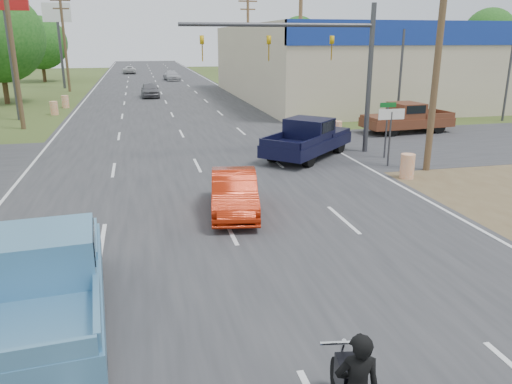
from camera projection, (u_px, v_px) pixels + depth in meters
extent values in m
cube|color=#2D2D30|center=(166.00, 102.00, 44.50)|extent=(15.00, 180.00, 0.02)
cube|color=#2D2D30|center=(192.00, 156.00, 24.02)|extent=(120.00, 10.00, 0.02)
cube|color=brown|center=(504.00, 187.00, 18.96)|extent=(8.00, 18.00, 0.01)
cube|color=#B7A88C|center=(484.00, 61.00, 50.49)|extent=(50.00, 28.00, 6.60)
cylinder|color=#4C3823|center=(439.00, 49.00, 19.97)|extent=(0.28, 0.28, 10.00)
cylinder|color=#4C3823|center=(300.00, 45.00, 36.72)|extent=(0.28, 0.28, 10.00)
cylinder|color=#4C3823|center=(248.00, 43.00, 53.48)|extent=(0.28, 0.28, 10.00)
cube|color=#4C3823|center=(248.00, 1.00, 52.25)|extent=(2.00, 0.14, 0.14)
cube|color=#4C3823|center=(248.00, 9.00, 52.48)|extent=(1.60, 0.14, 0.14)
cylinder|color=#4C3823|center=(12.00, 46.00, 29.80)|extent=(0.28, 0.28, 10.00)
cylinder|color=#4C3823|center=(65.00, 43.00, 52.15)|extent=(0.28, 0.28, 10.00)
cube|color=#4C3823|center=(60.00, 0.00, 50.91)|extent=(2.00, 0.14, 0.14)
cube|color=#4C3823|center=(61.00, 9.00, 51.15)|extent=(1.60, 0.14, 0.14)
cylinder|color=#422D19|center=(5.00, 85.00, 42.96)|extent=(0.44, 0.44, 3.24)
cylinder|color=#422D19|center=(44.00, 71.00, 65.20)|extent=(0.44, 0.44, 2.88)
sphere|color=#184A15|center=(40.00, 43.00, 64.17)|extent=(6.72, 6.72, 6.72)
cylinder|color=#422D19|center=(486.00, 61.00, 83.85)|extent=(0.44, 0.44, 3.60)
sphere|color=#184A15|center=(489.00, 34.00, 82.56)|extent=(8.40, 8.40, 8.40)
cylinder|color=#422D19|center=(298.00, 58.00, 101.72)|extent=(0.44, 0.44, 3.42)
sphere|color=#184A15|center=(299.00, 37.00, 100.50)|extent=(7.98, 7.98, 7.98)
cylinder|color=orange|center=(407.00, 166.00, 20.03)|extent=(0.56, 0.56, 1.00)
cylinder|color=orange|center=(337.00, 130.00, 28.03)|extent=(0.56, 0.56, 1.00)
cylinder|color=orange|center=(54.00, 108.00, 36.93)|extent=(0.56, 0.56, 1.00)
cylinder|color=orange|center=(65.00, 102.00, 40.72)|extent=(0.56, 0.56, 1.00)
cylinder|color=#3F3F44|center=(11.00, 53.00, 33.46)|extent=(0.30, 0.30, 9.00)
cylinder|color=#3F3F44|center=(60.00, 47.00, 55.80)|extent=(0.30, 0.30, 9.00)
cube|color=white|center=(57.00, 12.00, 54.71)|extent=(3.00, 0.35, 2.00)
cylinder|color=#3F3F44|center=(390.00, 140.00, 21.73)|extent=(0.08, 0.08, 2.40)
cube|color=white|center=(392.00, 114.00, 21.41)|extent=(1.20, 0.05, 0.45)
cylinder|color=#3F3F44|center=(386.00, 133.00, 23.26)|extent=(0.08, 0.08, 2.40)
cube|color=#0C591E|center=(388.00, 105.00, 22.87)|extent=(0.80, 0.04, 0.22)
cylinder|color=#3F3F44|center=(369.00, 80.00, 23.91)|extent=(0.24, 0.24, 7.00)
cylinder|color=#3F3F44|center=(280.00, 25.00, 22.20)|extent=(9.00, 0.18, 0.18)
imported|color=gold|center=(332.00, 35.00, 22.88)|extent=(0.18, 0.40, 1.10)
imported|color=gold|center=(269.00, 35.00, 22.22)|extent=(0.18, 0.40, 1.10)
imported|color=gold|center=(202.00, 35.00, 21.57)|extent=(0.18, 0.40, 1.10)
imported|color=#A21E07|center=(234.00, 193.00, 15.97)|extent=(2.03, 4.24, 1.34)
cylinder|color=black|center=(339.00, 381.00, 7.65)|extent=(0.25, 0.74, 0.73)
cube|color=black|center=(349.00, 372.00, 7.02)|extent=(0.38, 0.64, 0.24)
cylinder|color=white|center=(344.00, 343.00, 7.26)|extent=(0.72, 0.17, 0.06)
cylinder|color=black|center=(7.00, 273.00, 11.02)|extent=(0.40, 0.91, 0.88)
cylinder|color=black|center=(94.00, 262.00, 11.55)|extent=(0.40, 0.91, 0.88)
cylinder|color=black|center=(95.00, 345.00, 8.41)|extent=(0.40, 0.91, 0.88)
cube|color=teal|center=(43.00, 293.00, 9.65)|extent=(2.65, 5.89, 0.57)
cube|color=teal|center=(48.00, 243.00, 11.11)|extent=(2.26, 2.34, 0.20)
cube|color=teal|center=(39.00, 255.00, 9.53)|extent=(2.16, 1.87, 0.94)
cube|color=black|center=(38.00, 247.00, 9.48)|extent=(2.18, 1.53, 0.50)
cube|color=teal|center=(22.00, 358.00, 6.95)|extent=(2.03, 0.25, 0.33)
cylinder|color=black|center=(306.00, 141.00, 25.43)|extent=(0.83, 0.83, 0.85)
cylinder|color=black|center=(339.00, 145.00, 24.52)|extent=(0.83, 0.83, 0.85)
cylinder|color=black|center=(273.00, 153.00, 22.74)|extent=(0.83, 0.83, 0.85)
cylinder|color=black|center=(309.00, 158.00, 21.83)|extent=(0.83, 0.83, 0.85)
cube|color=black|center=(308.00, 144.00, 23.56)|extent=(5.45, 5.42, 0.56)
cube|color=black|center=(323.00, 131.00, 24.80)|extent=(2.93, 2.93, 0.19)
cube|color=black|center=(309.00, 128.00, 23.44)|extent=(2.56, 2.57, 0.91)
cube|color=black|center=(309.00, 125.00, 23.39)|extent=(2.36, 2.36, 0.48)
cube|color=black|center=(279.00, 145.00, 21.24)|extent=(1.44, 1.46, 0.32)
cylinder|color=black|center=(391.00, 130.00, 28.65)|extent=(0.85, 0.39, 0.83)
cylinder|color=black|center=(375.00, 125.00, 30.22)|extent=(0.85, 0.39, 0.83)
cylinder|color=black|center=(438.00, 127.00, 29.62)|extent=(0.85, 0.39, 0.83)
cylinder|color=black|center=(420.00, 122.00, 31.20)|extent=(0.85, 0.39, 0.83)
cube|color=#5C2D1B|center=(407.00, 122.00, 29.86)|extent=(5.55, 2.56, 0.54)
cube|color=#5C2D1B|center=(384.00, 118.00, 29.27)|extent=(2.22, 2.15, 0.19)
cube|color=#5C2D1B|center=(406.00, 110.00, 29.62)|extent=(1.79, 2.05, 0.88)
cube|color=black|center=(407.00, 108.00, 29.57)|extent=(1.47, 2.06, 0.47)
cube|color=#5C2D1B|center=(444.00, 113.00, 30.53)|extent=(0.26, 1.90, 0.31)
imported|color=slate|center=(150.00, 90.00, 48.04)|extent=(1.72, 4.16, 1.41)
imported|color=#AFAFB4|center=(172.00, 76.00, 67.76)|extent=(2.23, 4.65, 1.31)
imported|color=silver|center=(129.00, 70.00, 81.10)|extent=(2.26, 4.42, 1.20)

